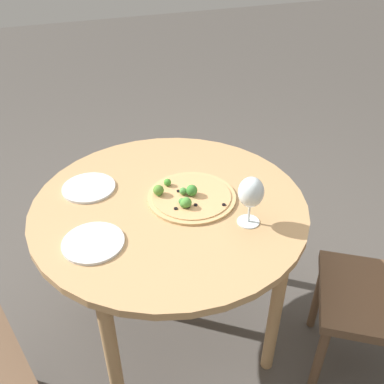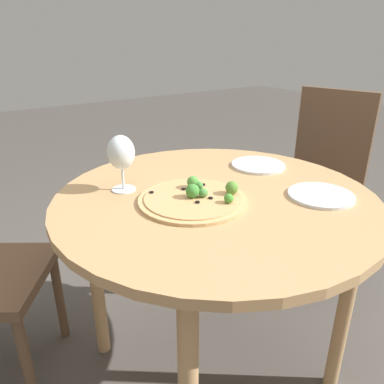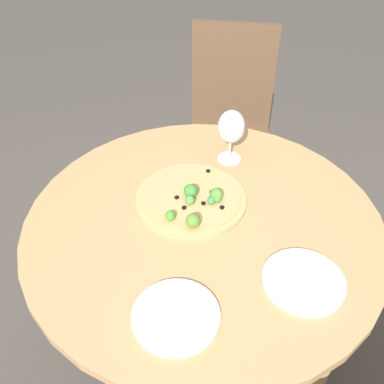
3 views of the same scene
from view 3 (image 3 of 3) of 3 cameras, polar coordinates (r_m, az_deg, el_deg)
ground_plane at (r=1.81m, az=1.12°, el=-20.47°), size 12.00×12.00×0.00m
dining_table at (r=1.28m, az=1.49°, el=-6.28°), size 1.02×1.02×0.73m
chair_2 at (r=2.05m, az=4.86°, el=8.59°), size 0.55×0.55×0.95m
pizza at (r=1.27m, az=0.14°, el=-0.91°), size 0.33×0.33×0.06m
wine_glass at (r=1.38m, az=5.26°, el=8.55°), size 0.09×0.09×0.18m
plate_near at (r=1.01m, az=-2.16°, el=-16.16°), size 0.20×0.20×0.01m
plate_far at (r=1.10m, az=14.63°, el=-11.37°), size 0.20×0.20×0.01m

